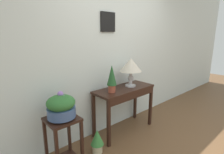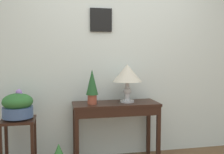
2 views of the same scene
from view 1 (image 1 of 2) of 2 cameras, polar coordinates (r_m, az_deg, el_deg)
The scene contains 7 objects.
back_wall_with_art at distance 3.09m, azimuth 0.86°, elevation 9.16°, with size 9.00×0.13×2.80m.
console_table at distance 2.98m, azimuth 4.25°, elevation -5.78°, with size 1.07×0.43×0.77m.
table_lamp at distance 2.98m, azimuth 6.07°, elevation 3.52°, with size 0.37×0.37×0.48m.
potted_plant_on_console at distance 2.67m, azimuth -0.06°, elevation -0.17°, with size 0.15×0.15×0.42m.
pedestal_stand_left at distance 2.46m, azimuth -15.25°, elevation -19.31°, with size 0.38×0.38×0.64m.
planter_bowl_wide at distance 2.25m, azimuth -16.00°, elevation -9.03°, with size 0.34×0.34×0.34m.
potted_plant_floor at distance 2.65m, azimuth -4.77°, elevation -19.49°, with size 0.19×0.19×0.35m.
Camera 1 is at (-2.10, -0.72, 1.64)m, focal length 28.50 mm.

